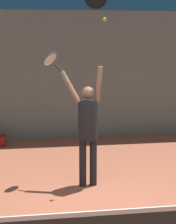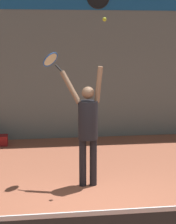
{
  "view_description": "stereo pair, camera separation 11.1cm",
  "coord_description": "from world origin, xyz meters",
  "views": [
    {
      "loc": [
        -1.12,
        -5.49,
        2.68
      ],
      "look_at": [
        -0.05,
        1.44,
        1.36
      ],
      "focal_mm": 65.0,
      "sensor_mm": 36.0,
      "label": 1
    },
    {
      "loc": [
        -1.01,
        -5.51,
        2.68
      ],
      "look_at": [
        -0.05,
        1.44,
        1.36
      ],
      "focal_mm": 65.0,
      "sensor_mm": 36.0,
      "label": 2
    }
  ],
  "objects": [
    {
      "name": "back_wall",
      "position": [
        0.0,
        5.04,
        2.5
      ],
      "size": [
        18.0,
        0.1,
        5.0
      ],
      "color": "slate",
      "rests_on": "ground_plane"
    },
    {
      "name": "tennis_player",
      "position": [
        -0.06,
        1.44,
        1.13
      ],
      "size": [
        0.77,
        0.46,
        2.16
      ],
      "color": "black",
      "rests_on": "ground_plane"
    },
    {
      "name": "tennis_ball",
      "position": [
        0.22,
        1.36,
        2.95
      ],
      "size": [
        0.07,
        0.07,
        0.07
      ],
      "color": "#CCDB2D"
    },
    {
      "name": "tennis_racket",
      "position": [
        -0.67,
        1.85,
        2.25
      ],
      "size": [
        0.4,
        0.4,
        0.36
      ],
      "color": "black"
    },
    {
      "name": "ground_plane",
      "position": [
        0.0,
        0.0,
        0.0
      ],
      "size": [
        18.0,
        18.0,
        0.0
      ],
      "primitive_type": "plane",
      "color": "#9E563D"
    }
  ]
}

